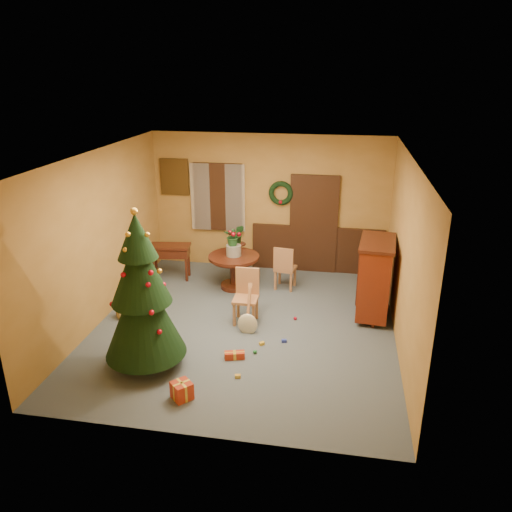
% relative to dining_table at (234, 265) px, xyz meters
% --- Properties ---
extents(room_envelope, '(5.50, 5.50, 5.50)m').
position_rel_dining_table_xyz_m(room_envelope, '(0.72, 1.17, 0.63)').
color(room_envelope, '#3C4B58').
rests_on(room_envelope, ground).
extents(dining_table, '(1.00, 1.00, 0.69)m').
position_rel_dining_table_xyz_m(dining_table, '(0.00, 0.00, 0.00)').
color(dining_table, black).
rests_on(dining_table, floor).
extents(urn, '(0.29, 0.29, 0.21)m').
position_rel_dining_table_xyz_m(urn, '(-0.00, 0.00, 0.31)').
color(urn, slate).
rests_on(urn, dining_table).
extents(centerpiece_plant, '(0.34, 0.30, 0.38)m').
position_rel_dining_table_xyz_m(centerpiece_plant, '(-0.00, 0.00, 0.61)').
color(centerpiece_plant, '#1E4C23').
rests_on(centerpiece_plant, urn).
extents(chair_near, '(0.41, 0.41, 0.95)m').
position_rel_dining_table_xyz_m(chair_near, '(0.51, -1.31, 0.03)').
color(chair_near, '#9A633D').
rests_on(chair_near, floor).
extents(chair_far, '(0.44, 0.44, 0.90)m').
position_rel_dining_table_xyz_m(chair_far, '(1.00, 0.10, 0.00)').
color(chair_far, '#9A633D').
rests_on(chair_far, floor).
extents(guitar, '(0.47, 0.59, 0.77)m').
position_rel_dining_table_xyz_m(guitar, '(0.61, -1.73, -0.09)').
color(guitar, beige).
rests_on(guitar, floor).
extents(plant_stand, '(0.29, 0.29, 0.74)m').
position_rel_dining_table_xyz_m(plant_stand, '(-0.02, 0.57, -0.02)').
color(plant_stand, black).
rests_on(plant_stand, floor).
extents(stand_plant, '(0.22, 0.18, 0.40)m').
position_rel_dining_table_xyz_m(stand_plant, '(-0.02, 0.57, 0.46)').
color(stand_plant, '#19471E').
rests_on(stand_plant, plant_stand).
extents(christmas_tree, '(1.17, 1.17, 2.42)m').
position_rel_dining_table_xyz_m(christmas_tree, '(-0.68, -2.93, 0.67)').
color(christmas_tree, '#382111').
rests_on(christmas_tree, floor).
extents(writing_desk, '(0.87, 0.51, 0.73)m').
position_rel_dining_table_xyz_m(writing_desk, '(-1.40, 0.25, 0.07)').
color(writing_desk, black).
rests_on(writing_desk, floor).
extents(sideboard, '(0.68, 1.14, 1.41)m').
position_rel_dining_table_xyz_m(sideboard, '(2.67, -0.75, 0.27)').
color(sideboard, '#511E09').
rests_on(sideboard, floor).
extents(gift_a, '(0.34, 0.28, 0.16)m').
position_rel_dining_table_xyz_m(gift_a, '(-1.16, -2.47, -0.40)').
color(gift_a, brown).
rests_on(gift_a, floor).
extents(gift_b, '(0.34, 0.34, 0.25)m').
position_rel_dining_table_xyz_m(gift_b, '(0.08, -3.61, -0.36)').
color(gift_b, '#A92F16').
rests_on(gift_b, floor).
extents(gift_c, '(0.35, 0.34, 0.16)m').
position_rel_dining_table_xyz_m(gift_c, '(-1.63, -1.54, -0.40)').
color(gift_c, brown).
rests_on(gift_c, floor).
extents(gift_d, '(0.32, 0.20, 0.11)m').
position_rel_dining_table_xyz_m(gift_d, '(0.56, -2.54, -0.43)').
color(gift_d, '#A92F16').
rests_on(gift_d, floor).
extents(toy_a, '(0.09, 0.07, 0.05)m').
position_rel_dining_table_xyz_m(toy_a, '(1.24, -1.94, -0.46)').
color(toy_a, '#293CB5').
rests_on(toy_a, floor).
extents(toy_b, '(0.06, 0.06, 0.06)m').
position_rel_dining_table_xyz_m(toy_b, '(0.84, -2.35, -0.45)').
color(toy_b, '#227D3B').
rests_on(toy_b, floor).
extents(toy_c, '(0.09, 0.09, 0.05)m').
position_rel_dining_table_xyz_m(toy_c, '(0.91, -2.08, -0.46)').
color(toy_c, gold).
rests_on(toy_c, floor).
extents(toy_d, '(0.06, 0.06, 0.06)m').
position_rel_dining_table_xyz_m(toy_d, '(1.35, -1.15, -0.45)').
color(toy_d, '#B40C22').
rests_on(toy_d, floor).
extents(toy_e, '(0.09, 0.07, 0.05)m').
position_rel_dining_table_xyz_m(toy_e, '(0.71, -3.03, -0.46)').
color(toy_e, gold).
rests_on(toy_e, floor).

